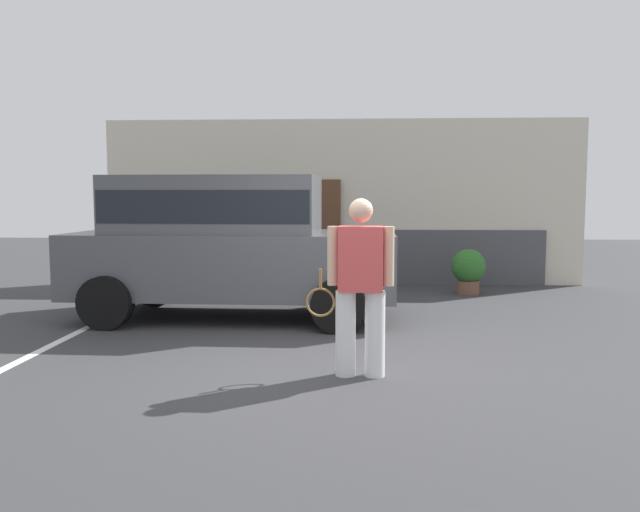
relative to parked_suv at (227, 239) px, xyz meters
The scene contains 6 objects.
ground_plane 3.34m from the parked_suv, 59.16° to the right, with size 40.00×40.00×0.00m, color #38383A.
parking_stripe_0 2.42m from the parked_suv, 145.74° to the right, with size 0.12×4.40×0.01m, color silver.
house_frontage 4.11m from the parked_suv, 66.89° to the left, with size 9.56×0.40×3.30m.
parked_suv is the anchor object (origin of this frame).
tennis_player_man 3.51m from the parked_suv, 57.36° to the right, with size 0.90×0.28×1.75m.
potted_plant_by_porch 4.66m from the parked_suv, 31.74° to the left, with size 0.62×0.62×0.82m.
Camera 1 is at (0.20, -6.36, 1.77)m, focal length 35.44 mm.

